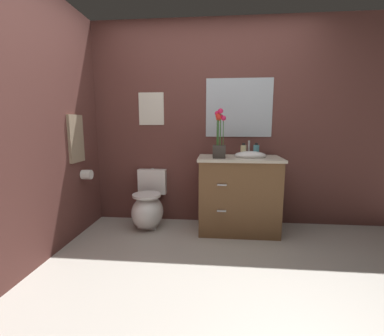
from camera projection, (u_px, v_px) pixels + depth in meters
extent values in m
plane|color=#B2ADA3|center=(203.00, 283.00, 2.13)|extent=(9.77, 9.77, 0.00)
cube|color=brown|center=(226.00, 124.00, 3.31)|extent=(4.56, 0.05, 2.50)
cube|color=brown|center=(47.00, 124.00, 2.48)|extent=(0.05, 3.94, 2.50)
ellipsoid|color=white|center=(148.00, 212.00, 3.23)|extent=(0.38, 0.48, 0.40)
cube|color=white|center=(149.00, 219.00, 3.30)|extent=(0.22, 0.26, 0.18)
cube|color=white|center=(153.00, 181.00, 3.46)|extent=(0.36, 0.13, 0.32)
cylinder|color=white|center=(147.00, 195.00, 3.17)|extent=(0.34, 0.34, 0.03)
cylinder|color=#B7B7BC|center=(152.00, 169.00, 3.43)|extent=(0.04, 0.04, 0.02)
cube|color=brown|center=(238.00, 196.00, 3.11)|extent=(0.90, 0.52, 0.85)
cube|color=beige|center=(240.00, 158.00, 3.04)|extent=(0.94, 0.56, 0.03)
ellipsoid|color=white|center=(250.00, 155.00, 3.02)|extent=(0.36, 0.26, 0.10)
cylinder|color=#B7B7BC|center=(249.00, 148.00, 3.17)|extent=(0.02, 0.02, 0.18)
cube|color=#B7B7BC|center=(222.00, 185.00, 2.83)|extent=(0.10, 0.02, 0.02)
cube|color=#B7B7BC|center=(221.00, 211.00, 2.88)|extent=(0.10, 0.02, 0.02)
cube|color=#38332D|center=(219.00, 152.00, 2.95)|extent=(0.14, 0.14, 0.14)
cylinder|color=#386B2D|center=(223.00, 132.00, 2.90)|extent=(0.01, 0.01, 0.30)
sphere|color=#E01E51|center=(224.00, 118.00, 2.88)|extent=(0.06, 0.06, 0.06)
cylinder|color=#386B2D|center=(221.00, 131.00, 2.94)|extent=(0.01, 0.01, 0.31)
sphere|color=#E01E51|center=(221.00, 117.00, 2.91)|extent=(0.06, 0.06, 0.06)
cylinder|color=#386B2D|center=(218.00, 132.00, 2.94)|extent=(0.01, 0.01, 0.29)
sphere|color=#EA4C23|center=(219.00, 119.00, 2.92)|extent=(0.06, 0.06, 0.06)
cylinder|color=#386B2D|center=(217.00, 129.00, 2.93)|extent=(0.01, 0.01, 0.35)
sphere|color=#E01E51|center=(217.00, 113.00, 2.90)|extent=(0.06, 0.06, 0.06)
cylinder|color=#386B2D|center=(218.00, 131.00, 2.90)|extent=(0.01, 0.01, 0.32)
sphere|color=red|center=(218.00, 116.00, 2.88)|extent=(0.06, 0.06, 0.06)
cylinder|color=#386B2D|center=(219.00, 132.00, 2.90)|extent=(0.01, 0.01, 0.31)
sphere|color=red|center=(219.00, 117.00, 2.88)|extent=(0.06, 0.06, 0.06)
cylinder|color=#386B2D|center=(220.00, 128.00, 2.89)|extent=(0.01, 0.01, 0.37)
sphere|color=#E01E51|center=(221.00, 111.00, 2.86)|extent=(0.06, 0.06, 0.06)
cylinder|color=beige|center=(243.00, 150.00, 3.15)|extent=(0.07, 0.07, 0.13)
cylinder|color=black|center=(244.00, 144.00, 3.14)|extent=(0.04, 0.04, 0.02)
cylinder|color=teal|center=(256.00, 151.00, 3.13)|extent=(0.07, 0.07, 0.13)
cylinder|color=black|center=(256.00, 144.00, 3.11)|extent=(0.04, 0.04, 0.02)
cube|color=silver|center=(151.00, 109.00, 3.34)|extent=(0.32, 0.01, 0.40)
cube|color=#B2BCC6|center=(239.00, 108.00, 3.24)|extent=(0.80, 0.01, 0.70)
cube|color=gray|center=(76.00, 139.00, 2.92)|extent=(0.03, 0.28, 0.52)
cylinder|color=white|center=(87.00, 175.00, 3.07)|extent=(0.11, 0.11, 0.11)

